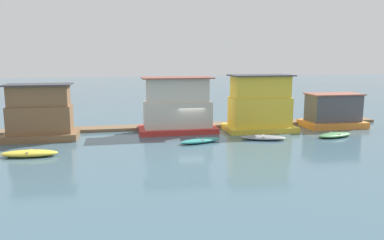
# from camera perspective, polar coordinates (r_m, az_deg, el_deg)

# --- Properties ---
(ground_plane) EXTENTS (200.00, 200.00, 0.00)m
(ground_plane) POSITION_cam_1_polar(r_m,az_deg,el_deg) (36.17, -0.30, -1.92)
(ground_plane) COLOR #426070
(dock_walkway) EXTENTS (42.40, 2.00, 0.30)m
(dock_walkway) POSITION_cam_1_polar(r_m,az_deg,el_deg) (38.77, -1.03, -0.91)
(dock_walkway) COLOR brown
(dock_walkway) RESTS_ON ground_plane
(houseboat_brown) EXTENTS (6.24, 3.50, 4.91)m
(houseboat_brown) POSITION_cam_1_polar(r_m,az_deg,el_deg) (35.52, -22.11, 0.77)
(houseboat_brown) COLOR brown
(houseboat_brown) RESTS_ON ground_plane
(houseboat_red) EXTENTS (7.48, 3.82, 5.32)m
(houseboat_red) POSITION_cam_1_polar(r_m,az_deg,el_deg) (36.16, -2.24, 1.85)
(houseboat_red) COLOR red
(houseboat_red) RESTS_ON ground_plane
(houseboat_yellow) EXTENTS (6.82, 3.98, 5.52)m
(houseboat_yellow) POSITION_cam_1_polar(r_m,az_deg,el_deg) (37.41, 10.29, 2.23)
(houseboat_yellow) COLOR gold
(houseboat_yellow) RESTS_ON ground_plane
(houseboat_orange) EXTENTS (6.20, 3.72, 3.49)m
(houseboat_orange) POSITION_cam_1_polar(r_m,az_deg,el_deg) (41.57, 20.68, 1.21)
(houseboat_orange) COLOR orange
(houseboat_orange) RESTS_ON ground_plane
(dinghy_yellow) EXTENTS (4.16, 1.62, 0.48)m
(dinghy_yellow) POSITION_cam_1_polar(r_m,az_deg,el_deg) (30.08, -23.54, -4.68)
(dinghy_yellow) COLOR yellow
(dinghy_yellow) RESTS_ON ground_plane
(dinghy_teal) EXTENTS (3.98, 2.23, 0.38)m
(dinghy_teal) POSITION_cam_1_polar(r_m,az_deg,el_deg) (31.92, 1.28, -3.15)
(dinghy_teal) COLOR teal
(dinghy_teal) RESTS_ON ground_plane
(dinghy_grey) EXTENTS (4.17, 2.47, 0.39)m
(dinghy_grey) POSITION_cam_1_polar(r_m,az_deg,el_deg) (33.69, 10.80, -2.63)
(dinghy_grey) COLOR gray
(dinghy_grey) RESTS_ON ground_plane
(dinghy_green) EXTENTS (3.79, 2.27, 0.38)m
(dinghy_green) POSITION_cam_1_polar(r_m,az_deg,el_deg) (36.59, 20.92, -2.14)
(dinghy_green) COLOR #47844C
(dinghy_green) RESTS_ON ground_plane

